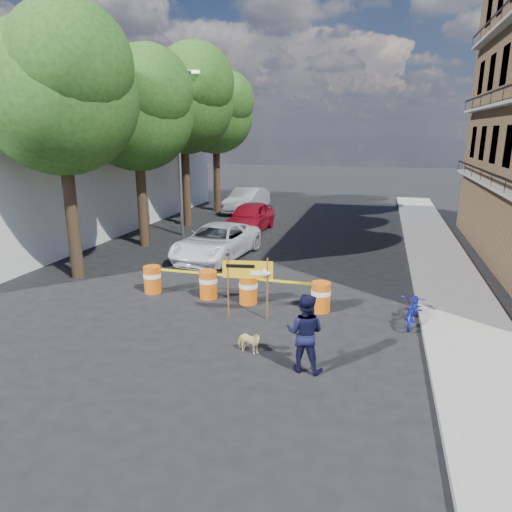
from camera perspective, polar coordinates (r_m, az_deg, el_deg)
The scene contains 19 objects.
ground at distance 13.27m, azimuth -2.10°, elevation -7.63°, with size 120.00×120.00×0.00m, color black.
sidewalk_east at distance 18.56m, azimuth 22.42°, elevation -1.82°, with size 2.40×40.00×0.15m, color gray.
white_building at distance 27.42m, azimuth -22.64°, elevation 9.62°, with size 8.00×22.00×6.00m, color silver.
tree_near at distance 17.21m, azimuth -23.24°, elevation 18.10°, with size 5.46×5.20×9.15m.
tree_mid_a at distance 21.38m, azimuth -14.59°, elevation 17.08°, with size 5.25×5.00×8.68m.
tree_mid_b at distance 25.89m, azimuth -8.98°, elevation 18.55°, with size 5.67×5.40×9.62m.
tree_far at distance 30.51m, azimuth -4.98°, elevation 17.22°, with size 5.04×4.80×8.84m.
streetlamp at distance 23.25m, azimuth -9.45°, elevation 13.15°, with size 1.25×0.18×8.00m.
barrel_far_left at distance 15.44m, azimuth -12.81°, elevation -2.80°, with size 0.58×0.58×0.90m.
barrel_mid_left at distance 14.65m, azimuth -5.98°, elevation -3.49°, with size 0.58×0.58×0.90m.
barrel_mid_right at distance 14.13m, azimuth -0.97°, elevation -4.13°, with size 0.58×0.58×0.90m.
barrel_far_right at distance 13.64m, azimuth 8.10°, elevation -5.01°, with size 0.58×0.58×0.90m.
detour_sign at distance 12.69m, azimuth -0.25°, elevation -2.33°, with size 1.40×0.35×1.82m.
pedestrian at distance 10.21m, azimuth 6.13°, elevation -9.53°, with size 0.87×0.68×1.80m, color black.
bicycle at distance 13.27m, azimuth 19.30°, elevation -4.42°, with size 0.62×0.93×1.78m, color #141BA5.
dog at distance 11.13m, azimuth -0.92°, elevation -10.72°, with size 0.31×0.68×0.57m, color #E8CF85.
suv_white at distance 19.20m, azimuth -4.95°, elevation 1.81°, with size 2.34×5.08×1.41m, color white.
sedan_red at distance 24.27m, azimuth -0.80°, elevation 4.88°, with size 1.84×4.57×1.56m, color #A30D22.
sedan_silver at distance 30.39m, azimuth -1.15°, elevation 7.03°, with size 1.67×4.80×1.58m, color silver.
Camera 1 is at (3.67, -11.66, 5.17)m, focal length 32.00 mm.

